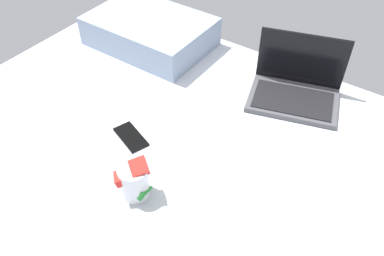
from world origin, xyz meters
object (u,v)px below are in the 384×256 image
(cell_phone, at_px, (131,137))
(pillow, at_px, (150,31))
(snack_cup, at_px, (134,180))
(laptop, at_px, (295,88))

(cell_phone, height_order, pillow, pillow)
(snack_cup, relative_size, pillow, 0.28)
(laptop, xyz_separation_m, cell_phone, (-0.37, -0.53, -0.04))
(laptop, height_order, cell_phone, laptop)
(pillow, bearing_deg, laptop, 1.48)
(laptop, relative_size, snack_cup, 2.66)
(cell_phone, bearing_deg, laptop, 165.10)
(pillow, bearing_deg, snack_cup, -54.10)
(snack_cup, bearing_deg, cell_phone, 134.98)
(snack_cup, xyz_separation_m, pillow, (-0.49, 0.68, 0.01))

